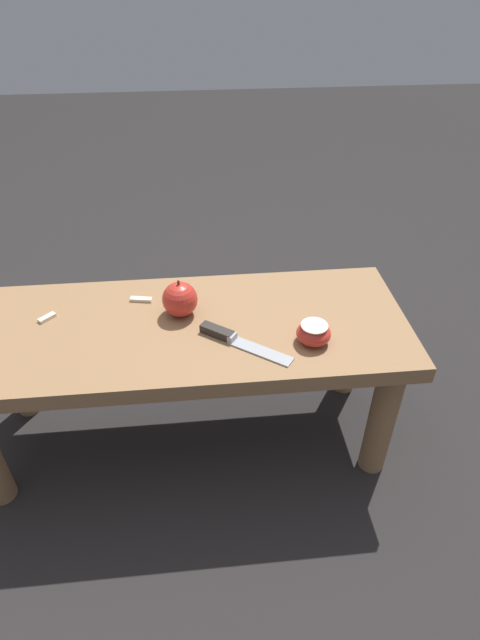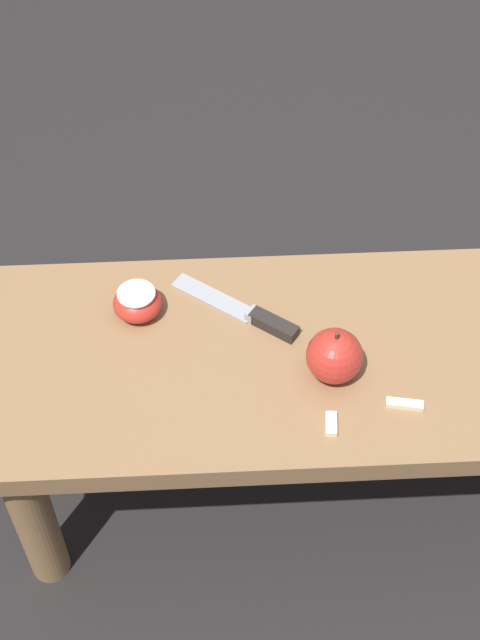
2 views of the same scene
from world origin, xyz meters
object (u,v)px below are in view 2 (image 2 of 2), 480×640
Objects in this scene: wooden_bench at (325,378)px; knife at (253,316)px; apple_whole at (337,356)px; apple_cut at (137,303)px.

wooden_bench is 0.15m from knife.
apple_whole is at bearing -85.21° from wooden_bench.
apple_cut is at bearing 155.61° from apple_whole.
wooden_bench is 11.28× the size of apple_whole.
apple_whole reaches higher than wooden_bench.
wooden_bench is at bearing -175.47° from knife.
knife is 2.11× the size of apple_whole.
apple_whole is at bearing 172.03° from knife.
apple_cut is (-0.29, 0.09, 0.10)m from wooden_bench.
apple_cut reaches higher than wooden_bench.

